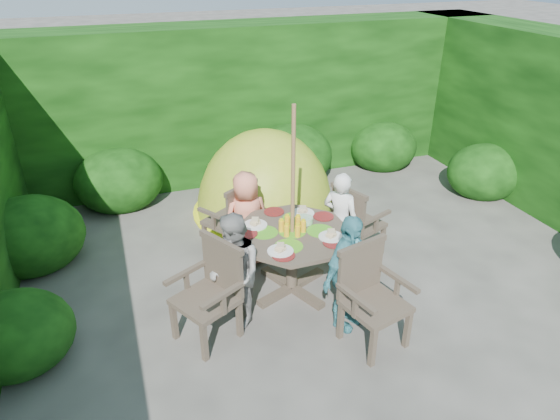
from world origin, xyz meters
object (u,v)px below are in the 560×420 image
object	(u,v)px
garden_chair_right	(355,221)
child_right	(340,221)
child_back	(247,219)
child_front	(347,273)
parasol_pole	(293,206)
dome_tent	(265,210)
child_left	(235,271)
garden_chair_back	(233,217)
garden_chair_front	(370,294)
garden_chair_left	(211,290)
patio_table	(292,241)

from	to	relation	value
garden_chair_right	child_right	distance (m)	0.32
child_back	child_front	distance (m)	1.60
parasol_pole	dome_tent	xyz separation A→B (m)	(0.34, 2.01, -1.10)
child_left	child_front	xyz separation A→B (m)	(1.05, -0.43, 0.01)
garden_chair_back	garden_chair_front	world-z (taller)	garden_chair_front
garden_chair_front	child_left	xyz separation A→B (m)	(-1.17, 0.69, 0.09)
parasol_pole	garden_chair_right	size ratio (longest dim) A/B	2.30
garden_chair_back	child_right	size ratio (longest dim) A/B	0.77
garden_chair_back	child_front	bearing A→B (deg)	79.37
child_right	child_left	distance (m)	1.60
garden_chair_left	child_right	size ratio (longest dim) A/B	0.80
garden_chair_back	child_back	distance (m)	0.31
child_right	child_front	world-z (taller)	child_front
garden_chair_front	dome_tent	distance (m)	3.06
child_left	parasol_pole	bearing A→B (deg)	102.76
dome_tent	child_right	bearing A→B (deg)	-63.78
child_right	child_front	xyz separation A→B (m)	(-0.43, -1.05, 0.02)
garden_chair_back	child_left	bearing A→B (deg)	43.19
child_back	child_front	xyz separation A→B (m)	(0.62, -1.48, 0.03)
patio_table	parasol_pole	bearing A→B (deg)	-144.46
garden_chair_right	garden_chair_left	distance (m)	2.19
dome_tent	patio_table	bearing A→B (deg)	-86.49
child_back	child_left	bearing A→B (deg)	62.08
garden_chair_right	child_front	bearing A→B (deg)	127.45
patio_table	child_front	distance (m)	0.80
patio_table	child_front	world-z (taller)	child_front
parasol_pole	child_back	size ratio (longest dim) A/B	1.80
child_front	child_right	bearing A→B (deg)	37.81
patio_table	child_right	size ratio (longest dim) A/B	1.41
garden_chair_right	garden_chair_left	bearing A→B (deg)	91.06
garden_chair_left	dome_tent	distance (m)	2.82
patio_table	garden_chair_left	bearing A→B (deg)	-157.67
parasol_pole	child_right	size ratio (longest dim) A/B	1.77
patio_table	child_back	distance (m)	0.80
parasol_pole	garden_chair_front	size ratio (longest dim) A/B	2.20
patio_table	garden_chair_left	size ratio (longest dim) A/B	1.76
garden_chair_left	child_back	xyz separation A→B (m)	(0.70, 1.15, 0.08)
parasol_pole	child_back	distance (m)	0.94
child_right	dome_tent	bearing A→B (deg)	-26.31
child_front	dome_tent	xyz separation A→B (m)	(0.03, 2.75, -0.64)
child_left	dome_tent	xyz separation A→B (m)	(1.08, 2.32, -0.63)
dome_tent	child_left	bearing A→B (deg)	-101.93
garden_chair_back	child_left	xyz separation A→B (m)	(-0.33, -1.33, 0.11)
garden_chair_front	garden_chair_back	bearing A→B (deg)	98.44
garden_chair_back	garden_chair_front	xyz separation A→B (m)	(0.84, -2.02, 0.02)
garden_chair_left	dome_tent	world-z (taller)	dome_tent
garden_chair_left	child_left	bearing A→B (deg)	82.56
parasol_pole	child_back	bearing A→B (deg)	112.74
garden_chair_right	garden_chair_front	bearing A→B (deg)	136.55
garden_chair_front	child_front	xyz separation A→B (m)	(-0.13, 0.26, 0.11)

